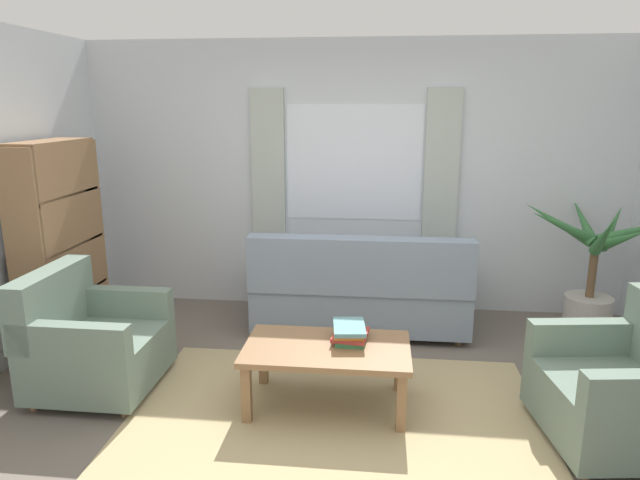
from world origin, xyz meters
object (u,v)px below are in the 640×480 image
object	(u,v)px
armchair_left	(91,342)
bookshelf	(66,242)
book_stack_on_table	(350,333)
armchair_right	(627,389)
coffee_table	(327,354)
potted_plant	(590,280)
couch	(360,291)

from	to	relation	value
armchair_left	bookshelf	bearing A→B (deg)	37.06
book_stack_on_table	armchair_right	bearing A→B (deg)	-10.84
coffee_table	book_stack_on_table	size ratio (longest dim) A/B	3.34
potted_plant	couch	bearing A→B (deg)	-176.78
armchair_right	potted_plant	xyz separation A→B (m)	(0.35, 1.68, 0.16)
book_stack_on_table	potted_plant	distance (m)	2.43
armchair_left	potted_plant	xyz separation A→B (m)	(3.86, 1.39, 0.16)
armchair_right	book_stack_on_table	bearing A→B (deg)	-108.34
armchair_right	coffee_table	size ratio (longest dim) A/B	0.85
book_stack_on_table	bookshelf	xyz separation A→B (m)	(-2.42, 0.75, 0.38)
armchair_left	bookshelf	world-z (taller)	bookshelf
armchair_right	bookshelf	world-z (taller)	bookshelf
coffee_table	potted_plant	size ratio (longest dim) A/B	0.88
book_stack_on_table	couch	bearing A→B (deg)	88.83
potted_plant	bookshelf	distance (m)	4.50
coffee_table	book_stack_on_table	xyz separation A→B (m)	(0.15, 0.10, 0.12)
couch	armchair_left	size ratio (longest dim) A/B	2.16
couch	bookshelf	size ratio (longest dim) A/B	1.10
couch	book_stack_on_table	xyz separation A→B (m)	(-0.03, -1.25, 0.13)
couch	book_stack_on_table	world-z (taller)	couch
armchair_left	book_stack_on_table	distance (m)	1.85
coffee_table	bookshelf	bearing A→B (deg)	159.48
coffee_table	potted_plant	xyz separation A→B (m)	(2.17, 1.46, 0.13)
couch	book_stack_on_table	size ratio (longest dim) A/B	5.77
armchair_right	potted_plant	world-z (taller)	potted_plant
potted_plant	coffee_table	bearing A→B (deg)	-146.07
coffee_table	potted_plant	distance (m)	2.61
armchair_left	armchair_right	world-z (taller)	same
book_stack_on_table	potted_plant	size ratio (longest dim) A/B	0.26
armchair_left	armchair_right	size ratio (longest dim) A/B	0.94
armchair_left	book_stack_on_table	world-z (taller)	armchair_left
bookshelf	potted_plant	bearing A→B (deg)	97.75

